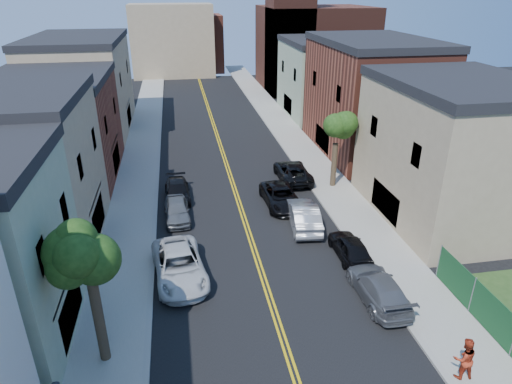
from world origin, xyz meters
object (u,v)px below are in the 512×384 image
grey_car_right (378,288)px  silver_car_right (304,215)px  dark_car_right_far (293,172)px  black_car_right (350,247)px  black_car_left (177,191)px  black_suv_lane (281,197)px  pedestrian_right (464,358)px  grey_car_left (177,210)px  white_pickup (179,266)px

grey_car_right → silver_car_right: (-1.70, 8.20, 0.11)m
grey_car_right → dark_car_right_far: size_ratio=0.93×
black_car_right → dark_car_right_far: (-0.46, 12.03, 0.04)m
silver_car_right → dark_car_right_far: silver_car_right is taller
grey_car_right → silver_car_right: size_ratio=0.99×
black_car_left → black_suv_lane: bearing=-20.1°
grey_car_right → pedestrian_right: 5.65m
dark_car_right_far → grey_car_left: bearing=29.4°
white_pickup → black_suv_lane: size_ratio=1.13×
white_pickup → black_car_right: size_ratio=1.40×
grey_car_left → dark_car_right_far: 11.00m
silver_car_right → pedestrian_right: size_ratio=2.61×
black_suv_lane → pedestrian_right: pedestrian_right is taller
black_car_left → black_suv_lane: (7.50, -2.47, 0.05)m
black_car_left → white_pickup: bearing=-92.2°
white_pickup → pedestrian_right: 14.55m
white_pickup → black_car_left: (0.07, 10.33, -0.15)m
white_pickup → black_car_left: bearing=83.1°
grey_car_left → dark_car_right_far: size_ratio=0.77×
black_car_right → dark_car_right_far: dark_car_right_far is taller
grey_car_left → dark_car_right_far: dark_car_right_far is taller
black_car_left → black_car_right: bearing=-46.9°
black_suv_lane → grey_car_left: bearing=-176.0°
white_pickup → grey_car_right: size_ratio=1.16×
dark_car_right_far → pedestrian_right: bearing=94.8°
silver_car_right → dark_car_right_far: 7.93m
black_car_right → pedestrian_right: size_ratio=2.13×
dark_car_right_far → black_car_left: bearing=12.3°
grey_car_right → pedestrian_right: (1.20, -5.50, 0.40)m
black_car_right → grey_car_left: bearing=-33.6°
white_pickup → pedestrian_right: pedestrian_right is taller
white_pickup → black_suv_lane: 10.92m
black_car_right → white_pickup: bearing=1.8°
white_pickup → pedestrian_right: bearing=-45.7°
grey_car_right → black_car_right: 4.00m
white_pickup → pedestrian_right: size_ratio=2.98×
grey_car_right → black_car_right: bearing=-90.4°
grey_car_left → pedestrian_right: bearing=-57.8°
black_car_left → grey_car_left: bearing=-93.2°
black_car_left → grey_car_right: grey_car_right is taller
white_pickup → black_car_left: 10.34m
dark_car_right_far → black_suv_lane: bearing=65.9°
black_car_left → grey_car_right: size_ratio=0.91×
black_car_left → grey_car_right: (10.00, -14.03, 0.07)m
grey_car_left → black_car_right: 12.10m
grey_car_right → pedestrian_right: bearing=101.9°
grey_car_right → silver_car_right: bearing=-78.6°
black_suv_lane → dark_car_right_far: bearing=63.1°
dark_car_right_far → pedestrian_right: 21.61m
pedestrian_right → black_suv_lane: bearing=-73.1°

